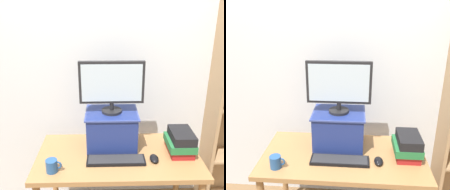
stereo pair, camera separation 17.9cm
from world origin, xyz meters
The scene contains 8 objects.
back_wall centered at (0.00, 0.49, 1.30)m, with size 7.00×0.08×2.60m.
desk centered at (0.00, 0.00, 0.64)m, with size 1.23×0.63×0.73m.
riser_box centered at (-0.05, 0.14, 0.88)m, with size 0.41×0.32×0.29m.
computer_monitor centered at (-0.05, 0.14, 1.24)m, with size 0.49×0.16×0.40m.
keyboard centered at (-0.02, -0.10, 0.74)m, with size 0.42×0.12×0.02m.
computer_mouse centered at (0.26, -0.09, 0.75)m, with size 0.06×0.10×0.04m.
book_stack centered at (0.47, 0.02, 0.82)m, with size 0.20×0.25×0.18m.
coffee_mug centered at (-0.46, -0.20, 0.77)m, with size 0.11×0.08×0.09m.
Camera 2 is at (0.09, -1.62, 1.81)m, focal length 40.00 mm.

